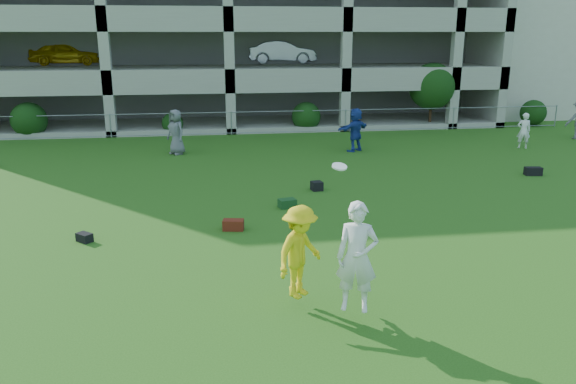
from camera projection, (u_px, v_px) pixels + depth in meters
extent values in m
plane|color=#235114|center=(276.00, 305.00, 10.82)|extent=(100.00, 100.00, 0.00)
cube|color=beige|center=(553.00, 34.00, 39.24)|extent=(16.00, 14.00, 10.00)
imported|color=slate|center=(176.00, 132.00, 24.02)|extent=(1.08, 1.11, 1.93)
imported|color=#213B97|center=(355.00, 130.00, 24.64)|extent=(1.79, 1.45, 1.91)
imported|color=white|center=(524.00, 131.00, 25.29)|extent=(0.67, 0.54, 1.61)
cube|color=#581C0F|center=(233.00, 225.00, 14.91)|extent=(0.59, 0.39, 0.28)
cube|color=black|center=(84.00, 237.00, 14.08)|extent=(0.46, 0.45, 0.22)
cube|color=#163D16|center=(287.00, 203.00, 16.83)|extent=(0.57, 0.46, 0.26)
cube|color=black|center=(317.00, 186.00, 18.65)|extent=(0.40, 0.40, 0.30)
cube|color=black|center=(533.00, 171.00, 20.64)|extent=(0.63, 0.38, 0.30)
imported|color=yellow|center=(300.00, 252.00, 10.46)|extent=(1.30, 1.28, 1.79)
imported|color=white|center=(357.00, 257.00, 9.88)|extent=(0.85, 0.69, 2.01)
cylinder|color=white|center=(339.00, 167.00, 9.88)|extent=(0.28, 0.27, 0.12)
cube|color=#9E998C|center=(221.00, 19.00, 40.36)|extent=(30.00, 0.50, 12.00)
cube|color=#9E998C|center=(455.00, 17.00, 35.94)|extent=(0.50, 14.00, 12.00)
cube|color=#9E998C|center=(227.00, 113.00, 35.53)|extent=(30.00, 14.00, 0.30)
cube|color=#9E998C|center=(225.00, 65.00, 34.71)|extent=(30.00, 14.00, 0.30)
cube|color=#9E998C|center=(224.00, 14.00, 33.89)|extent=(30.00, 14.00, 0.30)
cube|color=#9E998C|center=(230.00, 84.00, 28.35)|extent=(30.00, 0.30, 0.90)
cube|color=#9E998C|center=(228.00, 22.00, 27.53)|extent=(30.00, 0.30, 0.90)
cube|color=#9E998C|center=(102.00, 12.00, 26.69)|extent=(0.50, 0.50, 12.00)
cube|color=#9E998C|center=(228.00, 13.00, 27.50)|extent=(0.50, 0.50, 12.00)
cube|color=#9E998C|center=(347.00, 13.00, 28.32)|extent=(0.50, 0.50, 12.00)
cube|color=#9E998C|center=(460.00, 14.00, 29.14)|extent=(0.50, 0.50, 12.00)
cube|color=#605E59|center=(223.00, 17.00, 35.83)|extent=(29.00, 9.00, 11.60)
imported|color=#DCA50B|center=(66.00, 53.00, 31.37)|extent=(3.92, 1.67, 1.32)
imported|color=#AAADB1|center=(282.00, 52.00, 33.03)|extent=(4.04, 1.51, 1.32)
cylinder|color=gray|center=(111.00, 126.00, 27.93)|extent=(0.06, 0.06, 1.20)
cylinder|color=gray|center=(231.00, 123.00, 28.74)|extent=(0.06, 0.06, 1.20)
cylinder|color=gray|center=(345.00, 120.00, 29.56)|extent=(0.06, 0.06, 1.20)
cylinder|color=gray|center=(453.00, 118.00, 30.38)|extent=(0.06, 0.06, 1.20)
cylinder|color=gray|center=(556.00, 116.00, 31.19)|extent=(0.06, 0.06, 1.20)
cylinder|color=gray|center=(231.00, 112.00, 28.59)|extent=(36.00, 0.04, 0.04)
cylinder|color=gray|center=(232.00, 133.00, 28.89)|extent=(36.00, 0.04, 0.04)
sphere|color=#163D11|center=(29.00, 120.00, 27.88)|extent=(1.76, 1.76, 1.76)
sphere|color=#163D11|center=(172.00, 123.00, 28.92)|extent=(1.10, 1.10, 1.10)
sphere|color=#163D11|center=(306.00, 116.00, 29.81)|extent=(1.54, 1.54, 1.54)
cylinder|color=#382314|center=(431.00, 110.00, 30.90)|extent=(0.16, 0.16, 1.96)
sphere|color=#163D11|center=(432.00, 86.00, 30.55)|extent=(2.52, 2.52, 2.52)
sphere|color=#163D11|center=(533.00, 113.00, 31.60)|extent=(1.43, 1.43, 1.43)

